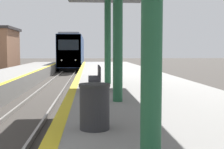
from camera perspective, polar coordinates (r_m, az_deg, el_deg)
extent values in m
cube|color=black|center=(43.41, -7.21, 1.45)|extent=(2.39, 14.99, 0.55)
cube|color=#33518C|center=(43.36, -7.24, 4.32)|extent=(2.81, 16.65, 3.79)
cube|color=red|center=(35.12, -7.95, 4.30)|extent=(2.76, 0.16, 3.72)
cube|color=black|center=(35.07, -7.97, 5.39)|extent=(2.25, 0.06, 1.14)
cube|color=gray|center=(43.40, -7.26, 6.98)|extent=(2.39, 15.82, 0.24)
sphere|color=white|center=(35.14, -9.20, 2.59)|extent=(0.18, 0.18, 0.18)
sphere|color=white|center=(35.04, -6.67, 2.61)|extent=(0.18, 0.18, 0.18)
cylinder|color=#1E5133|center=(4.24, 7.31, 11.20)|extent=(0.29, 0.29, 4.00)
cylinder|color=#1E5133|center=(9.13, 1.06, 7.55)|extent=(0.29, 0.29, 4.00)
cylinder|color=#1E5133|center=(14.06, -0.80, 6.44)|extent=(0.29, 0.29, 4.00)
cylinder|color=#262628|center=(5.95, -3.20, -6.15)|extent=(0.57, 0.57, 0.81)
cylinder|color=#262626|center=(5.89, -3.21, -1.99)|extent=(0.60, 0.60, 0.06)
cube|color=#28282D|center=(11.80, -3.28, -0.74)|extent=(0.44, 1.95, 0.08)
cube|color=#28282D|center=(11.79, -2.36, 0.52)|extent=(0.06, 1.95, 0.44)
cube|color=#262628|center=(11.05, -3.21, -2.34)|extent=(0.35, 0.08, 0.40)
cube|color=#262628|center=(12.60, -3.33, -1.51)|extent=(0.35, 0.08, 0.40)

